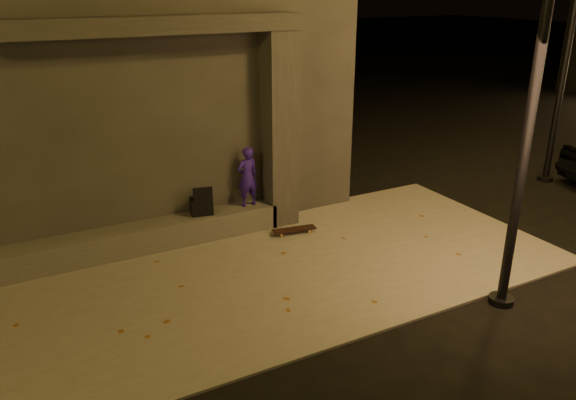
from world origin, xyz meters
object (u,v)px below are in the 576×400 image
backpack (201,204)px  skateboarder (247,177)px  column (279,131)px  skateboard (294,230)px  street_lamp_0 (545,22)px

backpack → skateboarder: bearing=9.8°
column → skateboarder: (-0.66, 0.00, -0.79)m
skateboard → street_lamp_0: (1.55, -3.51, 3.83)m
backpack → skateboard: size_ratio=0.64×
skateboard → street_lamp_0: size_ratio=0.12×
skateboarder → backpack: skateboarder is taller
column → backpack: bearing=180.0°
skateboarder → column: bearing=174.7°
backpack → skateboard: bearing=-13.0°
skateboarder → skateboard: (0.63, -0.65, -0.94)m
backpack → street_lamp_0: bearing=-43.6°
backpack → street_lamp_0: 6.12m
column → backpack: (-1.58, 0.00, -1.16)m
column → skateboard: 1.84m
column → skateboard: bearing=-92.8°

